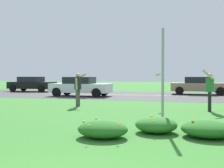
{
  "coord_description": "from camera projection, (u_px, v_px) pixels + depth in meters",
  "views": [
    {
      "loc": [
        1.48,
        -2.22,
        1.52
      ],
      "look_at": [
        -1.83,
        9.25,
        1.17
      ],
      "focal_mm": 44.34,
      "sensor_mm": 36.0,
      "label": 1
    }
  ],
  "objects": [
    {
      "name": "car_black_leftmost",
      "position": [
        32.0,
        84.0,
        27.04
      ],
      "size": [
        4.5,
        2.0,
        1.45
      ],
      "color": "black",
      "rests_on": "ground"
    },
    {
      "name": "frisbee_lime",
      "position": [
        158.0,
        75.0,
        12.78
      ],
      "size": [
        0.27,
        0.26,
        0.13
      ],
      "color": "#8CD133"
    },
    {
      "name": "sign_post_near_path",
      "position": [
        163.0,
        77.0,
        8.47
      ],
      "size": [
        0.07,
        0.1,
        2.99
      ],
      "color": "#93969B",
      "rests_on": "ground"
    },
    {
      "name": "daylily_clump_near_camera",
      "position": [
        103.0,
        129.0,
        6.81
      ],
      "size": [
        1.25,
        1.11,
        0.45
      ],
      "color": "#23661E",
      "rests_on": "ground"
    },
    {
      "name": "person_catcher_green_shirt",
      "position": [
        210.0,
        88.0,
        11.8
      ],
      "size": [
        0.5,
        0.49,
        1.8
      ],
      "color": "#287038",
      "rests_on": "ground"
    },
    {
      "name": "highway_center_stripe",
      "position": [
        171.0,
        96.0,
        21.14
      ],
      "size": [
        120.0,
        0.16,
        0.0
      ],
      "primitive_type": "cube",
      "color": "yellow",
      "rests_on": "ground"
    },
    {
      "name": "highway_strip",
      "position": [
        171.0,
        96.0,
        21.14
      ],
      "size": [
        120.0,
        10.0,
        0.01
      ],
      "primitive_type": "cube",
      "color": "#424244",
      "rests_on": "ground"
    },
    {
      "name": "person_thrower_dark_shirt",
      "position": [
        78.0,
        86.0,
        13.76
      ],
      "size": [
        0.57,
        0.49,
        1.66
      ],
      "color": "#232328",
      "rests_on": "ground"
    },
    {
      "name": "car_tan_center_right",
      "position": [
        199.0,
        85.0,
        22.71
      ],
      "size": [
        4.5,
        2.0,
        1.45
      ],
      "color": "#937F60",
      "rests_on": "ground"
    },
    {
      "name": "ground_plane",
      "position": [
        156.0,
        111.0,
        11.87
      ],
      "size": [
        120.0,
        120.0,
        0.0
      ],
      "primitive_type": "plane",
      "color": "#387A2D"
    },
    {
      "name": "car_white_center_left",
      "position": [
        80.0,
        86.0,
        20.78
      ],
      "size": [
        4.5,
        2.0,
        1.45
      ],
      "color": "silver",
      "rests_on": "ground"
    },
    {
      "name": "daylily_clump_front_right",
      "position": [
        156.0,
        125.0,
        7.41
      ],
      "size": [
        1.12,
        1.08,
        0.45
      ],
      "color": "#2D7526",
      "rests_on": "ground"
    },
    {
      "name": "daylily_clump_mid_left",
      "position": [
        207.0,
        129.0,
        6.87
      ],
      "size": [
        1.29,
        1.23,
        0.43
      ],
      "color": "#23661E",
      "rests_on": "ground"
    }
  ]
}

